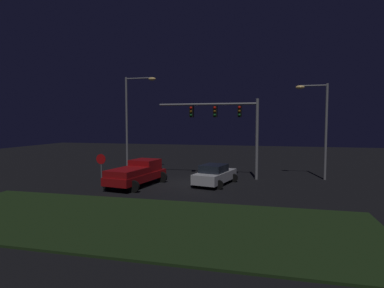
# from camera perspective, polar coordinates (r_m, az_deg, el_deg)

# --- Properties ---
(ground_plane) EXTENTS (80.00, 80.00, 0.00)m
(ground_plane) POSITION_cam_1_polar(r_m,az_deg,el_deg) (24.20, -0.71, -7.02)
(ground_plane) COLOR black
(grass_median) EXTENTS (21.67, 7.78, 0.10)m
(grass_median) POSITION_cam_1_polar(r_m,az_deg,el_deg) (15.12, -10.23, -13.62)
(grass_median) COLOR black
(grass_median) RESTS_ON ground_plane
(pickup_truck) EXTENTS (3.47, 5.66, 1.80)m
(pickup_truck) POSITION_cam_1_polar(r_m,az_deg,el_deg) (23.31, -9.81, -5.01)
(pickup_truck) COLOR maroon
(pickup_truck) RESTS_ON ground_plane
(car_sedan) EXTENTS (3.14, 4.70, 1.51)m
(car_sedan) POSITION_cam_1_polar(r_m,az_deg,el_deg) (23.42, 4.15, -5.56)
(car_sedan) COLOR #B7B7BC
(car_sedan) RESTS_ON ground_plane
(traffic_signal_gantry) EXTENTS (8.32, 0.56, 6.50)m
(traffic_signal_gantry) POSITION_cam_1_polar(r_m,az_deg,el_deg) (25.88, 6.31, 4.57)
(traffic_signal_gantry) COLOR slate
(traffic_signal_gantry) RESTS_ON ground_plane
(street_lamp_left) EXTENTS (3.04, 0.44, 8.85)m
(street_lamp_left) POSITION_cam_1_polar(r_m,az_deg,el_deg) (30.28, -10.76, 5.66)
(street_lamp_left) COLOR slate
(street_lamp_left) RESTS_ON ground_plane
(street_lamp_right) EXTENTS (2.49, 0.44, 7.67)m
(street_lamp_right) POSITION_cam_1_polar(r_m,az_deg,el_deg) (27.12, 22.12, 4.20)
(street_lamp_right) COLOR slate
(street_lamp_right) RESTS_ON ground_plane
(stop_sign) EXTENTS (0.76, 0.08, 2.23)m
(stop_sign) POSITION_cam_1_polar(r_m,az_deg,el_deg) (24.62, -16.17, -3.31)
(stop_sign) COLOR slate
(stop_sign) RESTS_ON ground_plane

